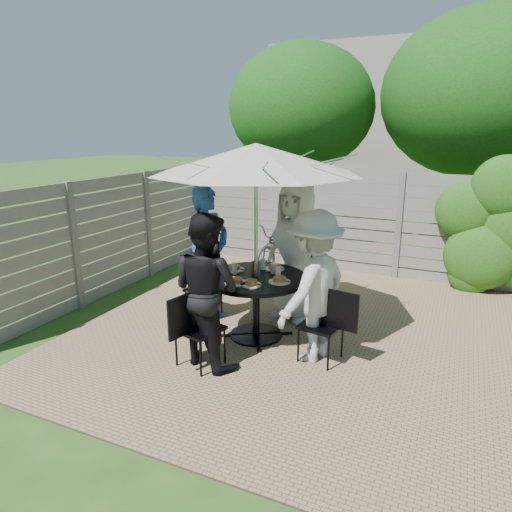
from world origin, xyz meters
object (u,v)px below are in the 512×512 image
at_px(chair_back, 300,296).
at_px(chair_left, 203,300).
at_px(glass_left, 235,268).
at_px(plate_back, 274,267).
at_px(plate_left, 234,268).
at_px(person_left, 208,255).
at_px(syrup_jug, 255,268).
at_px(coffee_cup, 274,269).
at_px(person_front, 207,290).
at_px(person_right, 313,287).
at_px(glass_right, 278,273).
at_px(umbrella, 256,159).
at_px(patio_table, 256,295).
at_px(bicycle, 283,246).
at_px(person_back, 296,252).
at_px(chair_front, 199,344).
at_px(plate_right, 280,280).
at_px(glass_back, 263,264).
at_px(chair_right, 322,340).
at_px(plate_extra, 251,283).

bearing_deg(chair_back, chair_left, -41.37).
bearing_deg(glass_left, plate_back, 45.17).
xyz_separation_m(chair_left, plate_left, (0.58, -0.16, 0.58)).
xyz_separation_m(person_left, syrup_jug, (0.75, -0.16, -0.03)).
bearing_deg(coffee_cup, plate_back, 109.89).
bearing_deg(chair_back, glass_left, -10.09).
distance_m(chair_left, coffee_cup, 1.25).
bearing_deg(chair_back, plate_back, 3.51).
bearing_deg(person_front, person_right, -135.00).
bearing_deg(glass_right, syrup_jug, 174.10).
bearing_deg(umbrella, person_left, 164.35).
bearing_deg(person_left, chair_left, 90.47).
xyz_separation_m(patio_table, bicycle, (-0.70, 2.74, -0.10)).
relative_size(person_back, coffee_cup, 15.75).
relative_size(umbrella, glass_left, 21.71).
height_order(patio_table, chair_left, chair_left).
bearing_deg(chair_front, person_left, 38.84).
relative_size(plate_back, plate_right, 1.00).
bearing_deg(plate_right, patio_table, 164.35).
bearing_deg(glass_left, chair_back, 60.66).
xyz_separation_m(patio_table, glass_right, (0.28, 0.03, 0.32)).
relative_size(plate_back, glass_left, 1.86).
bearing_deg(person_front, umbrella, -90.00).
bearing_deg(person_right, coffee_cup, -106.77).
bearing_deg(plate_left, coffee_cup, 9.91).
bearing_deg(patio_table, glass_right, 6.35).
relative_size(patio_table, glass_back, 10.90).
distance_m(chair_back, person_front, 1.89).
relative_size(umbrella, chair_right, 3.44).
height_order(person_back, person_front, person_back).
relative_size(chair_right, plate_left, 3.40).
bearing_deg(plate_extra, coffee_cup, 83.10).
distance_m(person_left, glass_back, 0.77).
height_order(person_right, plate_left, person_right).
bearing_deg(person_right, glass_right, -100.42).
distance_m(person_right, glass_left, 1.09).
xyz_separation_m(glass_left, glass_right, (0.56, 0.06, 0.00)).
bearing_deg(chair_front, plate_back, -1.84).
bearing_deg(plate_back, person_left, -172.20).
relative_size(chair_back, plate_left, 3.42).
distance_m(person_back, glass_right, 0.77).
bearing_deg(umbrella, person_right, -15.65).
height_order(plate_right, glass_left, glass_left).
xyz_separation_m(umbrella, person_left, (-0.80, 0.22, -1.29)).
bearing_deg(coffee_cup, plate_extra, -96.90).
height_order(person_right, plate_back, person_right).
bearing_deg(bicycle, person_back, -54.89).
xyz_separation_m(glass_back, glass_right, (0.31, -0.25, 0.00)).
bearing_deg(bicycle, plate_left, -72.71).
height_order(plate_right, plate_extra, same).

